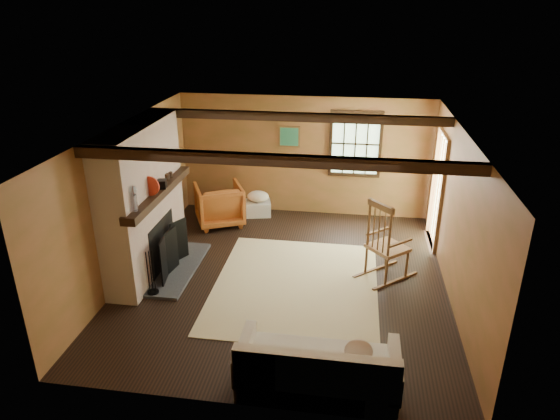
% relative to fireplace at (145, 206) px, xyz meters
% --- Properties ---
extents(ground, '(5.50, 5.50, 0.00)m').
position_rel_fireplace_xyz_m(ground, '(2.23, 0.00, -1.10)').
color(ground, black).
rests_on(ground, ground).
extents(room_envelope, '(5.02, 5.52, 2.44)m').
position_rel_fireplace_xyz_m(room_envelope, '(2.45, 0.26, 0.53)').
color(room_envelope, '#A55E3A').
rests_on(room_envelope, ground).
extents(fireplace, '(1.02, 2.30, 2.40)m').
position_rel_fireplace_xyz_m(fireplace, '(0.00, 0.00, 0.00)').
color(fireplace, '#915838').
rests_on(fireplace, ground).
extents(rug, '(2.50, 3.00, 0.01)m').
position_rel_fireplace_xyz_m(rug, '(2.43, -0.20, -1.10)').
color(rug, beige).
rests_on(rug, ground).
extents(rocking_chair, '(1.04, 1.01, 1.32)m').
position_rel_fireplace_xyz_m(rocking_chair, '(3.78, 0.28, -0.55)').
color(rocking_chair, tan).
rests_on(rocking_chair, ground).
extents(sofa, '(1.81, 0.81, 0.73)m').
position_rel_fireplace_xyz_m(sofa, '(2.94, -2.40, -0.84)').
color(sofa, white).
rests_on(sofa, ground).
extents(firewood_pile, '(0.70, 0.13, 0.25)m').
position_rel_fireplace_xyz_m(firewood_pile, '(0.41, 2.38, -0.98)').
color(firewood_pile, brown).
rests_on(firewood_pile, ground).
extents(laundry_basket, '(0.57, 0.48, 0.30)m').
position_rel_fireplace_xyz_m(laundry_basket, '(1.33, 2.43, -0.95)').
color(laundry_basket, silver).
rests_on(laundry_basket, ground).
extents(basket_pillow, '(0.47, 0.39, 0.22)m').
position_rel_fireplace_xyz_m(basket_pillow, '(1.33, 2.43, -0.69)').
color(basket_pillow, white).
rests_on(basket_pillow, laundry_basket).
extents(armchair, '(1.16, 1.17, 0.81)m').
position_rel_fireplace_xyz_m(armchair, '(0.66, 1.91, -0.70)').
color(armchair, '#BF6026').
rests_on(armchair, ground).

